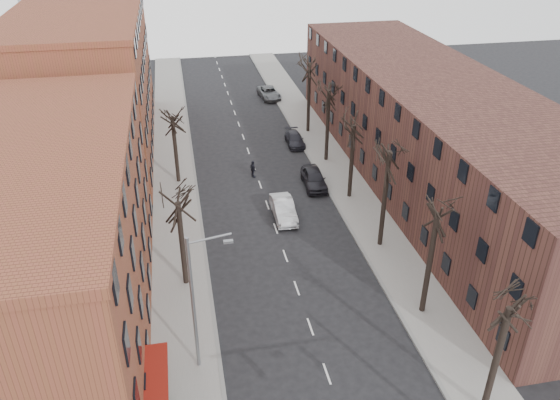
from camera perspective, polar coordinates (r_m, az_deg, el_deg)
sidewalk_left at (r=54.24m, az=-10.99°, el=2.35°), size 4.00×90.00×0.15m
sidewalk_right at (r=56.27m, az=5.49°, el=3.80°), size 4.00×90.00×0.15m
building_left_near at (r=35.05m, az=-24.23°, el=-4.84°), size 12.00×26.00×12.00m
building_left_far at (r=60.77m, az=-19.52°, el=11.23°), size 12.00×28.00×14.00m
building_right at (r=52.88m, az=15.68°, el=6.93°), size 12.00×50.00×10.00m
tree_right_b at (r=38.10m, az=14.57°, el=-11.22°), size 5.20×5.20×10.80m
tree_right_c at (r=43.88m, az=10.36°, el=-4.67°), size 5.20×5.20×11.60m
tree_right_d at (r=50.27m, az=7.23°, el=0.31°), size 5.20×5.20×10.00m
tree_right_e at (r=57.06m, az=4.82°, el=4.13°), size 5.20×5.20×10.80m
tree_right_f at (r=64.14m, az=2.93°, el=7.12°), size 5.20×5.20×11.60m
tree_left_a at (r=39.78m, az=-9.76°, el=-8.62°), size 5.20×5.20×9.50m
tree_left_b at (r=53.38m, az=-10.52°, el=1.85°), size 5.20×5.20×9.50m
streetlight at (r=30.38m, az=-8.79°, el=-10.19°), size 2.45×0.22×9.03m
silver_sedan at (r=46.38m, az=0.37°, el=-0.96°), size 1.72×4.86×1.60m
parked_car_near at (r=51.49m, az=3.56°, el=2.29°), size 2.17×4.97×1.67m
parked_car_mid at (r=60.43m, az=1.55°, el=6.37°), size 1.88×4.43×1.27m
parked_car_far at (r=75.23m, az=-1.15°, el=11.13°), size 2.87×5.41×1.45m
pedestrian_crossing at (r=53.11m, az=-2.84°, el=3.23°), size 0.71×1.09×1.73m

